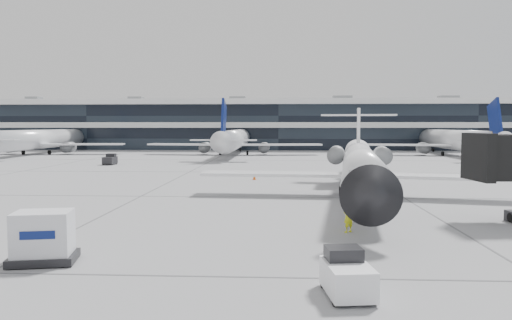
# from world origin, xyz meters

# --- Properties ---
(ground) EXTENTS (220.00, 220.00, 0.00)m
(ground) POSITION_xyz_m (0.00, 0.00, 0.00)
(ground) COLOR gray
(ground) RESTS_ON ground
(terminal) EXTENTS (170.00, 22.00, 10.00)m
(terminal) POSITION_xyz_m (0.00, 82.00, 5.00)
(terminal) COLOR black
(terminal) RESTS_ON ground
(bg_jet_left) EXTENTS (32.00, 40.00, 9.60)m
(bg_jet_left) POSITION_xyz_m (-45.00, 55.00, 0.00)
(bg_jet_left) COLOR white
(bg_jet_left) RESTS_ON ground
(bg_jet_center) EXTENTS (32.00, 40.00, 9.60)m
(bg_jet_center) POSITION_xyz_m (-8.00, 55.00, 0.00)
(bg_jet_center) COLOR white
(bg_jet_center) RESTS_ON ground
(bg_jet_right) EXTENTS (32.00, 40.00, 9.60)m
(bg_jet_right) POSITION_xyz_m (32.00, 55.00, 0.00)
(bg_jet_right) COLOR white
(bg_jet_right) RESTS_ON ground
(regional_jet) EXTENTS (24.75, 30.89, 7.14)m
(regional_jet) POSITION_xyz_m (6.82, 0.39, 2.44)
(regional_jet) COLOR white
(regional_jet) RESTS_ON ground
(ramp_worker) EXTENTS (0.73, 0.71, 1.70)m
(ramp_worker) POSITION_xyz_m (4.21, -12.22, 0.85)
(ramp_worker) COLOR #EBF319
(ramp_worker) RESTS_ON ground
(baggage_tug) EXTENTS (1.65, 2.45, 1.46)m
(baggage_tug) POSITION_xyz_m (2.92, -21.71, 0.66)
(baggage_tug) COLOR white
(baggage_tug) RESTS_ON ground
(cargo_uld) EXTENTS (2.79, 2.29, 2.02)m
(cargo_uld) POSITION_xyz_m (-8.60, -18.55, 1.01)
(cargo_uld) COLOR black
(cargo_uld) RESTS_ON ground
(traffic_cone) EXTENTS (0.42, 0.42, 0.53)m
(traffic_cone) POSITION_xyz_m (-1.94, 12.06, 0.25)
(traffic_cone) COLOR #E9550C
(traffic_cone) RESTS_ON ground
(far_tug) EXTENTS (1.44, 2.40, 1.52)m
(far_tug) POSITION_xyz_m (-22.99, 30.17, 0.68)
(far_tug) COLOR black
(far_tug) RESTS_ON ground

